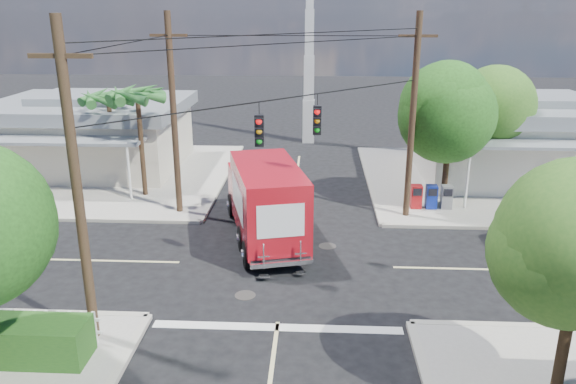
{
  "coord_description": "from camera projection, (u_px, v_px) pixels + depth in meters",
  "views": [
    {
      "loc": [
        1.09,
        -18.95,
        9.14
      ],
      "look_at": [
        0.0,
        2.0,
        2.2
      ],
      "focal_mm": 35.0,
      "sensor_mm": 36.0,
      "label": 1
    }
  ],
  "objects": [
    {
      "name": "sidewalk_ne",
      "position": [
        495.0,
        181.0,
        30.64
      ],
      "size": [
        14.12,
        14.12,
        0.14
      ],
      "color": "#9C978D",
      "rests_on": "ground"
    },
    {
      "name": "sidewalk_nw",
      "position": [
        104.0,
        175.0,
        31.72
      ],
      "size": [
        14.12,
        14.12,
        0.14
      ],
      "color": "#9C978D",
      "rests_on": "ground"
    },
    {
      "name": "building_ne",
      "position": [
        524.0,
        137.0,
        30.89
      ],
      "size": [
        11.8,
        10.2,
        4.5
      ],
      "color": "silver",
      "rests_on": "sidewalk_ne"
    },
    {
      "name": "delivery_truck",
      "position": [
        265.0,
        200.0,
        22.78
      ],
      "size": [
        4.05,
        7.91,
        3.29
      ],
      "color": "black",
      "rests_on": "ground"
    },
    {
      "name": "radio_tower",
      "position": [
        309.0,
        61.0,
        38.05
      ],
      "size": [
        0.8,
        0.8,
        17.0
      ],
      "color": "silver",
      "rests_on": "ground"
    },
    {
      "name": "tree_ne_front",
      "position": [
        452.0,
        108.0,
        25.44
      ],
      "size": [
        4.21,
        4.14,
        6.66
      ],
      "color": "#422D1C",
      "rests_on": "sidewalk_ne"
    },
    {
      "name": "vending_boxes",
      "position": [
        431.0,
        197.0,
        26.23
      ],
      "size": [
        1.9,
        0.5,
        1.1
      ],
      "color": "#AB1317",
      "rests_on": "sidewalk_ne"
    },
    {
      "name": "utility_poles",
      "position": [
        245.0,
        132.0,
        21.02
      ],
      "size": [
        12.0,
        10.68,
        9.0
      ],
      "color": "#473321",
      "rests_on": "ground"
    },
    {
      "name": "palm_nw_back",
      "position": [
        108.0,
        99.0,
        28.42
      ],
      "size": [
        3.01,
        3.08,
        5.19
      ],
      "color": "#422D1C",
      "rests_on": "sidewalk_nw"
    },
    {
      "name": "ground",
      "position": [
        285.0,
        265.0,
        20.89
      ],
      "size": [
        120.0,
        120.0,
        0.0
      ],
      "primitive_type": "plane",
      "color": "black",
      "rests_on": "ground"
    },
    {
      "name": "road_markings",
      "position": [
        283.0,
        283.0,
        19.49
      ],
      "size": [
        32.0,
        32.0,
        0.01
      ],
      "color": "beige",
      "rests_on": "ground"
    },
    {
      "name": "building_nw",
      "position": [
        92.0,
        132.0,
        32.6
      ],
      "size": [
        10.8,
        10.2,
        4.3
      ],
      "color": "beige",
      "rests_on": "sidewalk_nw"
    },
    {
      "name": "tree_ne_back",
      "position": [
        494.0,
        113.0,
        27.58
      ],
      "size": [
        3.77,
        3.66,
        5.82
      ],
      "color": "#422D1C",
      "rests_on": "sidewalk_ne"
    },
    {
      "name": "palm_nw_front",
      "position": [
        137.0,
        97.0,
        26.79
      ],
      "size": [
        3.01,
        3.08,
        5.59
      ],
      "color": "#422D1C",
      "rests_on": "sidewalk_nw"
    }
  ]
}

